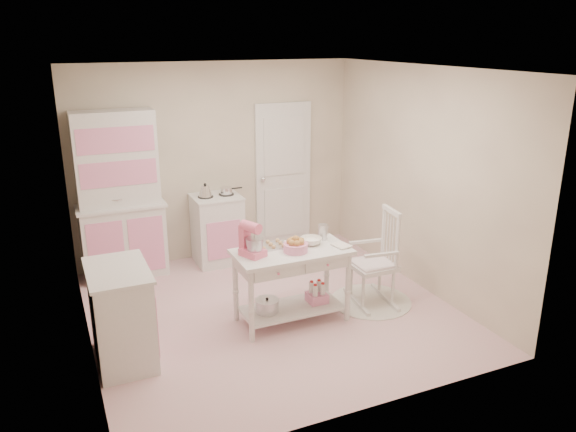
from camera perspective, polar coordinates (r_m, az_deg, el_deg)
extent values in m
plane|color=pink|center=(6.31, -1.66, -9.56)|extent=(3.80, 3.80, 0.00)
cube|color=white|center=(5.61, -1.91, 14.74)|extent=(3.80, 3.80, 0.04)
cube|color=beige|center=(7.57, -7.24, 5.49)|extent=(3.80, 0.04, 2.60)
cube|color=beige|center=(4.22, 8.04, -4.69)|extent=(3.80, 0.04, 2.60)
cube|color=beige|center=(5.44, -20.66, -0.49)|extent=(0.04, 3.80, 2.60)
cube|color=beige|center=(6.74, 13.38, 3.62)|extent=(0.04, 3.80, 2.60)
cube|color=white|center=(7.92, -0.49, 4.10)|extent=(0.82, 0.05, 2.04)
cube|color=white|center=(7.14, -16.73, 1.97)|extent=(1.06, 0.50, 2.08)
cube|color=white|center=(7.49, -7.18, -1.31)|extent=(0.62, 0.57, 0.92)
cube|color=white|center=(5.44, -16.56, -9.63)|extent=(0.54, 0.84, 0.92)
cylinder|color=white|center=(6.56, 8.40, -8.55)|extent=(0.92, 0.92, 0.01)
cube|color=white|center=(6.34, 8.62, -4.14)|extent=(0.57, 0.78, 1.10)
cube|color=white|center=(5.93, 0.38, -7.10)|extent=(1.20, 0.60, 0.80)
cube|color=pink|center=(5.59, -3.63, -2.44)|extent=(0.30, 0.34, 0.34)
cube|color=silver|center=(5.87, -1.67, -3.06)|extent=(0.34, 0.24, 0.02)
cylinder|color=pink|center=(5.73, 0.78, -3.22)|extent=(0.25, 0.25, 0.09)
imported|color=white|center=(5.93, 2.36, -2.55)|extent=(0.23, 0.23, 0.07)
cylinder|color=silver|center=(6.06, 3.56, -1.63)|extent=(0.10, 0.10, 0.17)
imported|color=white|center=(5.86, 4.89, -3.15)|extent=(0.19, 0.23, 0.02)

